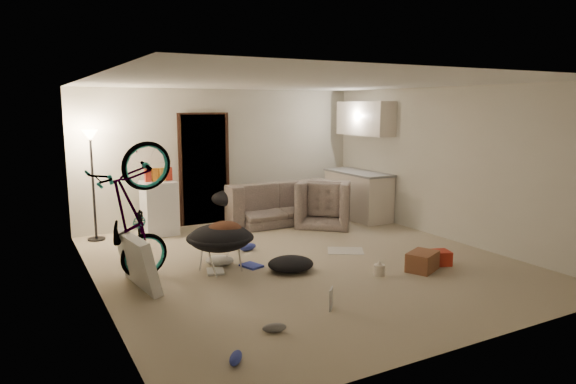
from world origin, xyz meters
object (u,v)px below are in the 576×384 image
sofa (274,207)px  mini_fridge (159,208)px  drink_case_b (437,258)px  armchair (326,208)px  floor_lamp (92,161)px  kitchen_counter (358,196)px  tv_box (137,261)px  drink_case_a (422,261)px  saucer_chair (220,244)px  juicer (379,269)px  bicycle (133,246)px

sofa → mini_fridge: size_ratio=2.20×
drink_case_b → armchair: bearing=109.5°
floor_lamp → kitchen_counter: floor_lamp is taller
tv_box → mini_fridge: bearing=62.7°
kitchen_counter → sofa: (-1.64, 0.45, -0.14)m
mini_fridge → drink_case_b: 4.65m
mini_fridge → drink_case_a: bearing=-55.7°
saucer_chair → juicer: saucer_chair is taller
tv_box → drink_case_a: (3.51, -1.17, -0.20)m
tv_box → sofa: bearing=31.1°
bicycle → sofa: bearing=-62.1°
armchair → mini_fridge: 3.03m
tv_box → juicer: 3.07m
floor_lamp → mini_fridge: bearing=-5.5°
sofa → saucer_chair: saucer_chair is taller
sofa → drink_case_b: 3.58m
bicycle → mini_fridge: size_ratio=1.95×
armchair → tv_box: bearing=65.6°
sofa → juicer: sofa is taller
juicer → floor_lamp: bearing=129.0°
floor_lamp → mini_fridge: floor_lamp is taller
bicycle → juicer: size_ratio=8.73×
sofa → tv_box: tv_box is taller
saucer_chair → tv_box: (-1.12, -0.11, -0.05)m
armchair → tv_box: 4.27m
armchair → juicer: (-1.00, -2.84, -0.23)m
bicycle → floor_lamp: bearing=-5.8°
bicycle → drink_case_b: 4.09m
drink_case_b → sofa: bearing=122.1°
bicycle → saucer_chair: bicycle is taller
bicycle → drink_case_b: bearing=-115.9°
sofa → mini_fridge: bearing=-3.2°
armchair → drink_case_a: 2.98m
armchair → juicer: bearing=111.5°
floor_lamp → saucer_chair: bearing=-64.1°
drink_case_a → tv_box: bearing=136.3°
floor_lamp → drink_case_b: (3.97, -3.69, -1.21)m
mini_fridge → saucer_chair: mini_fridge is taller
tv_box → drink_case_a: 3.71m
bicycle → drink_case_a: bicycle is taller
armchair → tv_box: size_ratio=0.96×
tv_box → drink_case_b: size_ratio=2.93×
drink_case_b → saucer_chair: bearing=176.3°
saucer_chair → drink_case_a: saucer_chair is taller
tv_box → drink_case_b: bearing=-22.4°
tv_box → saucer_chair: bearing=-1.5°
bicycle → drink_case_a: bearing=-119.0°
drink_case_b → juicer: bearing=-161.8°
kitchen_counter → mini_fridge: 3.84m
kitchen_counter → armchair: kitchen_counter is taller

